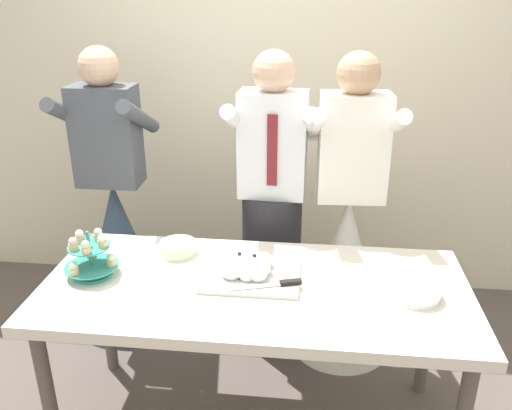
{
  "coord_description": "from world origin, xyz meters",
  "views": [
    {
      "loc": [
        0.21,
        -1.89,
        1.95
      ],
      "look_at": [
        -0.01,
        0.15,
        1.07
      ],
      "focal_mm": 36.86,
      "sensor_mm": 36.0,
      "label": 1
    }
  ],
  "objects_px": {
    "dessert_table": "(255,299)",
    "main_cake_tray": "(251,270)",
    "cupcake_stand": "(90,257)",
    "person_bride": "(345,255)",
    "plate_stack": "(415,291)",
    "person_guest": "(118,238)",
    "person_groom": "(272,224)",
    "round_cake": "(178,250)"
  },
  "relations": [
    {
      "from": "dessert_table",
      "to": "main_cake_tray",
      "type": "height_order",
      "value": "main_cake_tray"
    },
    {
      "from": "cupcake_stand",
      "to": "person_bride",
      "type": "xyz_separation_m",
      "value": [
        1.13,
        0.66,
        -0.28
      ]
    },
    {
      "from": "plate_stack",
      "to": "person_guest",
      "type": "bearing_deg",
      "value": 153.79
    },
    {
      "from": "person_groom",
      "to": "main_cake_tray",
      "type": "bearing_deg",
      "value": -93.86
    },
    {
      "from": "person_guest",
      "to": "person_bride",
      "type": "bearing_deg",
      "value": -3.24
    },
    {
      "from": "plate_stack",
      "to": "person_groom",
      "type": "distance_m",
      "value": 0.94
    },
    {
      "from": "main_cake_tray",
      "to": "round_cake",
      "type": "height_order",
      "value": "main_cake_tray"
    },
    {
      "from": "person_guest",
      "to": "cupcake_stand",
      "type": "bearing_deg",
      "value": -76.81
    },
    {
      "from": "cupcake_stand",
      "to": "person_guest",
      "type": "xyz_separation_m",
      "value": [
        -0.17,
        0.73,
        -0.28
      ]
    },
    {
      "from": "plate_stack",
      "to": "person_groom",
      "type": "relative_size",
      "value": 0.12
    },
    {
      "from": "main_cake_tray",
      "to": "person_guest",
      "type": "height_order",
      "value": "person_guest"
    },
    {
      "from": "cupcake_stand",
      "to": "plate_stack",
      "type": "bearing_deg",
      "value": -0.91
    },
    {
      "from": "person_groom",
      "to": "person_guest",
      "type": "relative_size",
      "value": 1.0
    },
    {
      "from": "cupcake_stand",
      "to": "person_groom",
      "type": "xyz_separation_m",
      "value": [
        0.73,
        0.67,
        -0.12
      ]
    },
    {
      "from": "person_guest",
      "to": "round_cake",
      "type": "bearing_deg",
      "value": -46.09
    },
    {
      "from": "dessert_table",
      "to": "person_groom",
      "type": "height_order",
      "value": "person_groom"
    },
    {
      "from": "main_cake_tray",
      "to": "plate_stack",
      "type": "height_order",
      "value": "main_cake_tray"
    },
    {
      "from": "plate_stack",
      "to": "person_bride",
      "type": "height_order",
      "value": "person_bride"
    },
    {
      "from": "cupcake_stand",
      "to": "person_groom",
      "type": "distance_m",
      "value": 1.0
    },
    {
      "from": "cupcake_stand",
      "to": "plate_stack",
      "type": "relative_size",
      "value": 1.12
    },
    {
      "from": "cupcake_stand",
      "to": "person_groom",
      "type": "relative_size",
      "value": 0.14
    },
    {
      "from": "plate_stack",
      "to": "dessert_table",
      "type": "bearing_deg",
      "value": 177.99
    },
    {
      "from": "main_cake_tray",
      "to": "cupcake_stand",
      "type": "bearing_deg",
      "value": -175.88
    },
    {
      "from": "cupcake_stand",
      "to": "person_guest",
      "type": "bearing_deg",
      "value": 103.19
    },
    {
      "from": "round_cake",
      "to": "person_bride",
      "type": "bearing_deg",
      "value": 29.08
    },
    {
      "from": "cupcake_stand",
      "to": "person_bride",
      "type": "relative_size",
      "value": 0.14
    },
    {
      "from": "dessert_table",
      "to": "person_guest",
      "type": "relative_size",
      "value": 1.08
    },
    {
      "from": "round_cake",
      "to": "person_groom",
      "type": "xyz_separation_m",
      "value": [
        0.4,
        0.46,
        -0.06
      ]
    },
    {
      "from": "person_bride",
      "to": "plate_stack",
      "type": "bearing_deg",
      "value": -70.99
    },
    {
      "from": "dessert_table",
      "to": "cupcake_stand",
      "type": "relative_size",
      "value": 7.83
    },
    {
      "from": "main_cake_tray",
      "to": "round_cake",
      "type": "distance_m",
      "value": 0.39
    },
    {
      "from": "dessert_table",
      "to": "cupcake_stand",
      "type": "bearing_deg",
      "value": -179.89
    },
    {
      "from": "round_cake",
      "to": "person_groom",
      "type": "height_order",
      "value": "person_groom"
    },
    {
      "from": "plate_stack",
      "to": "person_guest",
      "type": "xyz_separation_m",
      "value": [
        -1.54,
        0.76,
        -0.22
      ]
    },
    {
      "from": "cupcake_stand",
      "to": "person_bride",
      "type": "height_order",
      "value": "person_bride"
    },
    {
      "from": "cupcake_stand",
      "to": "main_cake_tray",
      "type": "distance_m",
      "value": 0.69
    },
    {
      "from": "round_cake",
      "to": "person_guest",
      "type": "height_order",
      "value": "person_guest"
    },
    {
      "from": "main_cake_tray",
      "to": "round_cake",
      "type": "relative_size",
      "value": 1.79
    },
    {
      "from": "dessert_table",
      "to": "round_cake",
      "type": "bearing_deg",
      "value": 150.7
    },
    {
      "from": "round_cake",
      "to": "plate_stack",
      "type": "bearing_deg",
      "value": -12.87
    },
    {
      "from": "main_cake_tray",
      "to": "person_bride",
      "type": "relative_size",
      "value": 0.26
    },
    {
      "from": "dessert_table",
      "to": "round_cake",
      "type": "xyz_separation_m",
      "value": [
        -0.38,
        0.21,
        0.11
      ]
    }
  ]
}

